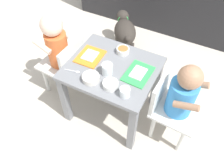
{
  "coord_description": "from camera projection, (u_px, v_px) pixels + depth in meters",
  "views": [
    {
      "loc": [
        0.48,
        -0.92,
        1.48
      ],
      "look_at": [
        0.0,
        0.0,
        0.3
      ],
      "focal_mm": 37.59,
      "sensor_mm": 36.0,
      "label": 1
    }
  ],
  "objects": [
    {
      "name": "food_tray_left",
      "position": [
        90.0,
        56.0,
        1.51
      ],
      "size": [
        0.16,
        0.19,
        0.02
      ],
      "color": "orange",
      "rests_on": "dining_table"
    },
    {
      "name": "dining_table",
      "position": [
        112.0,
        77.0,
        1.52
      ],
      "size": [
        0.56,
        0.48,
        0.46
      ],
      "color": "slate",
      "rests_on": "ground"
    },
    {
      "name": "food_tray_right",
      "position": [
        138.0,
        74.0,
        1.41
      ],
      "size": [
        0.15,
        0.21,
        0.02
      ],
      "color": "green",
      "rests_on": "dining_table"
    },
    {
      "name": "seated_child_right",
      "position": [
        180.0,
        96.0,
        1.38
      ],
      "size": [
        0.3,
        0.3,
        0.64
      ],
      "color": "silver",
      "rests_on": "ground"
    },
    {
      "name": "veggie_bowl_far",
      "position": [
        110.0,
        84.0,
        1.34
      ],
      "size": [
        0.09,
        0.09,
        0.03
      ],
      "color": "white",
      "rests_on": "dining_table"
    },
    {
      "name": "dog",
      "position": [
        125.0,
        30.0,
        2.1
      ],
      "size": [
        0.32,
        0.39,
        0.32
      ],
      "color": "#332D28",
      "rests_on": "ground"
    },
    {
      "name": "water_cup_right",
      "position": [
        125.0,
        93.0,
        1.29
      ],
      "size": [
        0.06,
        0.06,
        0.06
      ],
      "color": "white",
      "rests_on": "dining_table"
    },
    {
      "name": "seated_child_left",
      "position": [
        58.0,
        48.0,
        1.64
      ],
      "size": [
        0.3,
        0.3,
        0.67
      ],
      "color": "silver",
      "rests_on": "ground"
    },
    {
      "name": "cereal_bowl_right_side",
      "position": [
        91.0,
        78.0,
        1.37
      ],
      "size": [
        0.1,
        0.1,
        0.04
      ],
      "color": "silver",
      "rests_on": "dining_table"
    },
    {
      "name": "spoon_by_left_tray",
      "position": [
        74.0,
        71.0,
        1.43
      ],
      "size": [
        0.1,
        0.03,
        0.01
      ],
      "color": "silver",
      "rests_on": "dining_table"
    },
    {
      "name": "ground_plane",
      "position": [
        112.0,
        109.0,
        1.8
      ],
      "size": [
        7.0,
        7.0,
        0.0
      ],
      "primitive_type": "plane",
      "color": "beige"
    },
    {
      "name": "cereal_bowl_left_side",
      "position": [
        123.0,
        50.0,
        1.53
      ],
      "size": [
        0.08,
        0.08,
        0.03
      ],
      "color": "white",
      "rests_on": "dining_table"
    },
    {
      "name": "water_cup_left",
      "position": [
        108.0,
        70.0,
        1.39
      ],
      "size": [
        0.07,
        0.07,
        0.07
      ],
      "color": "white",
      "rests_on": "dining_table"
    }
  ]
}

